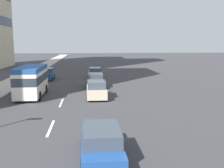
# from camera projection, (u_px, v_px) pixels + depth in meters

# --- Properties ---
(ground_plane) EXTENTS (198.00, 198.00, 0.00)m
(ground_plane) POSITION_uv_depth(u_px,v_px,m) (70.00, 83.00, 34.03)
(ground_plane) COLOR #38383A
(sidewalk_right) EXTENTS (162.00, 3.39, 0.15)m
(sidewalk_right) POSITION_uv_depth(u_px,v_px,m) (10.00, 84.00, 33.31)
(sidewalk_right) COLOR #B2ADA3
(sidewalk_right) RESTS_ON ground_plane
(lane_stripe_mid) EXTENTS (3.20, 0.16, 0.01)m
(lane_stripe_mid) POSITION_uv_depth(u_px,v_px,m) (51.00, 128.00, 16.24)
(lane_stripe_mid) COLOR silver
(lane_stripe_mid) RESTS_ON ground_plane
(lane_stripe_far) EXTENTS (3.20, 0.16, 0.01)m
(lane_stripe_far) POSITION_uv_depth(u_px,v_px,m) (61.00, 103.00, 23.07)
(lane_stripe_far) COLOR silver
(lane_stripe_far) RESTS_ON ground_plane
(car_lead) EXTENTS (4.12, 1.88, 1.65)m
(car_lead) POSITION_uv_depth(u_px,v_px,m) (47.00, 74.00, 37.21)
(car_lead) COLOR #1E478C
(car_lead) RESTS_ON ground_plane
(car_second) EXTENTS (4.30, 1.91, 1.65)m
(car_second) POSITION_uv_depth(u_px,v_px,m) (96.00, 90.00, 25.06)
(car_second) COLOR beige
(car_second) RESTS_ON ground_plane
(car_third) EXTENTS (4.75, 1.84, 1.53)m
(car_third) POSITION_uv_depth(u_px,v_px,m) (101.00, 143.00, 11.90)
(car_third) COLOR #1E478C
(car_third) RESTS_ON ground_plane
(minibus_fourth) EXTENTS (6.54, 2.32, 2.98)m
(minibus_fourth) POSITION_uv_depth(u_px,v_px,m) (32.00, 80.00, 25.65)
(minibus_fourth) COLOR silver
(minibus_fourth) RESTS_ON ground_plane
(car_fifth) EXTENTS (4.77, 1.90, 1.55)m
(car_fifth) POSITION_uv_depth(u_px,v_px,m) (95.00, 73.00, 39.44)
(car_fifth) COLOR silver
(car_fifth) RESTS_ON ground_plane
(car_sixth) EXTENTS (4.39, 1.87, 1.68)m
(car_sixth) POSITION_uv_depth(u_px,v_px,m) (95.00, 81.00, 30.99)
(car_sixth) COLOR black
(car_sixth) RESTS_ON ground_plane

